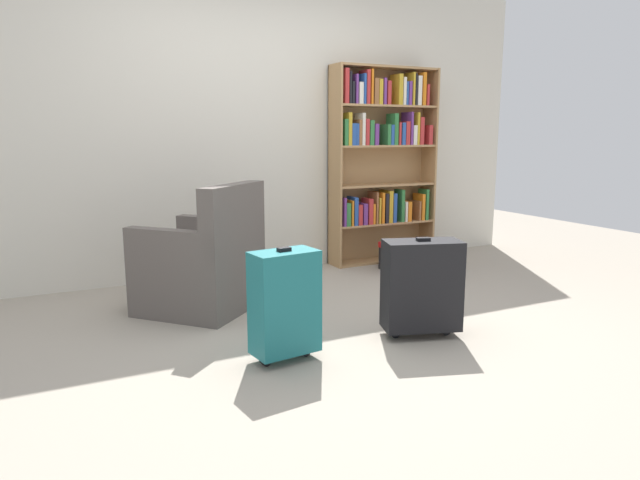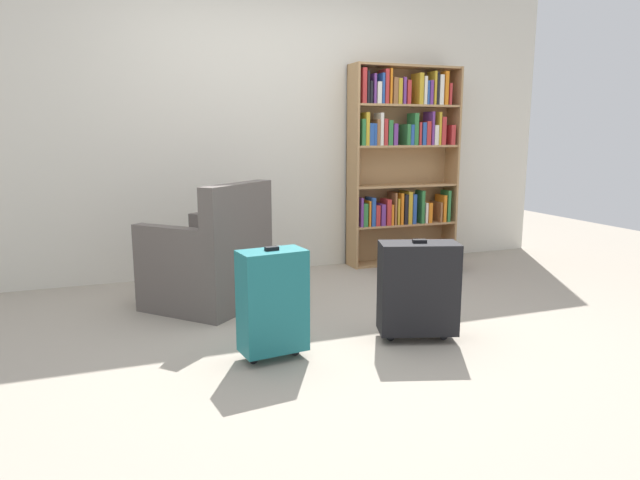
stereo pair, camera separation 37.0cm
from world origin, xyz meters
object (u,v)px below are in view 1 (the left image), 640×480
armchair (204,266)px  suitcase_black (422,285)px  storage_box (410,255)px  suitcase_teal (285,302)px  bookshelf (381,156)px  mug (267,291)px

armchair → suitcase_black: armchair is taller
storage_box → suitcase_teal: 2.38m
storage_box → suitcase_teal: bearing=-141.8°
storage_box → suitcase_black: bearing=-123.0°
bookshelf → mug: (-1.45, -0.69, -0.97)m
mug → storage_box: size_ratio=0.24×
armchair → storage_box: (2.01, 0.36, -0.18)m
bookshelf → armchair: bookshelf is taller
armchair → suitcase_teal: bearing=-82.2°
storage_box → suitcase_black: 1.77m
suitcase_black → suitcase_teal: bearing=179.2°
bookshelf → suitcase_teal: size_ratio=2.90×
bookshelf → armchair: size_ratio=1.87×
suitcase_black → suitcase_teal: 0.90m
mug → bookshelf: bearing=25.6°
armchair → suitcase_teal: 1.12m
mug → suitcase_black: suitcase_black is taller
suitcase_black → armchair: bearing=133.1°
bookshelf → suitcase_teal: (-1.81, -1.90, -0.69)m
bookshelf → mug: 1.88m
armchair → mug: (0.51, 0.10, -0.27)m
bookshelf → armchair: (-1.96, -0.79, -0.71)m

